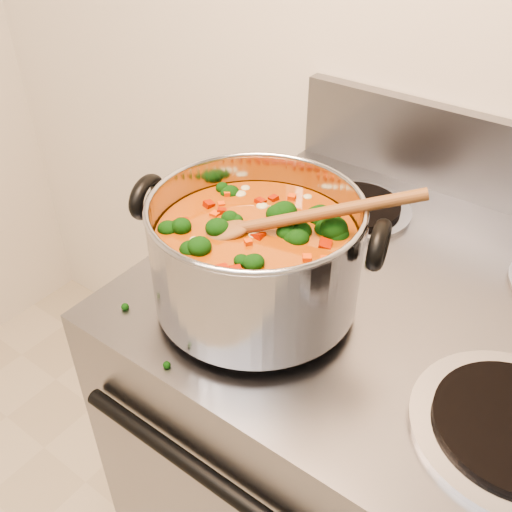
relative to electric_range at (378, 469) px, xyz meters
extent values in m
cube|color=gray|center=(0.00, 0.00, -0.01)|extent=(0.79, 0.69, 0.92)
cube|color=gray|center=(0.00, 0.32, 0.53)|extent=(0.79, 0.03, 0.16)
cylinder|color=#A5A5AD|center=(-0.19, -0.16, 0.46)|extent=(0.24, 0.24, 0.01)
cylinder|color=black|center=(-0.19, -0.16, 0.46)|extent=(0.19, 0.19, 0.01)
cylinder|color=#A5A5AD|center=(-0.19, 0.15, 0.46)|extent=(0.20, 0.20, 0.01)
cylinder|color=black|center=(-0.19, 0.15, 0.46)|extent=(0.16, 0.16, 0.01)
cylinder|color=#A0A0A8|center=(-0.18, -0.16, 0.55)|extent=(0.29, 0.29, 0.15)
torus|color=#A0A0A8|center=(-0.18, -0.16, 0.62)|extent=(0.29, 0.29, 0.01)
cylinder|color=#97440D|center=(-0.18, -0.16, 0.53)|extent=(0.27, 0.27, 0.11)
torus|color=black|center=(-0.34, -0.20, 0.60)|extent=(0.04, 0.08, 0.08)
torus|color=black|center=(-0.03, -0.12, 0.60)|extent=(0.04, 0.08, 0.08)
ellipsoid|color=black|center=(-0.22, -0.07, 0.58)|extent=(0.04, 0.04, 0.03)
ellipsoid|color=black|center=(-0.27, -0.20, 0.58)|extent=(0.04, 0.04, 0.03)
ellipsoid|color=black|center=(-0.09, -0.19, 0.58)|extent=(0.04, 0.04, 0.03)
ellipsoid|color=black|center=(-0.20, -0.14, 0.58)|extent=(0.04, 0.04, 0.03)
ellipsoid|color=black|center=(-0.23, -0.27, 0.58)|extent=(0.04, 0.04, 0.03)
ellipsoid|color=black|center=(-0.09, -0.09, 0.58)|extent=(0.04, 0.04, 0.03)
ellipsoid|color=black|center=(-0.17, -0.15, 0.58)|extent=(0.04, 0.04, 0.03)
ellipsoid|color=black|center=(-0.16, -0.15, 0.58)|extent=(0.04, 0.04, 0.03)
ellipsoid|color=black|center=(-0.16, -0.23, 0.58)|extent=(0.04, 0.04, 0.03)
ellipsoid|color=black|center=(-0.22, -0.14, 0.58)|extent=(0.04, 0.04, 0.03)
ellipsoid|color=black|center=(-0.14, -0.08, 0.58)|extent=(0.04, 0.04, 0.03)
ellipsoid|color=#9D1905|center=(-0.30, -0.13, 0.58)|extent=(0.01, 0.01, 0.01)
ellipsoid|color=#9D1905|center=(-0.12, -0.12, 0.58)|extent=(0.01, 0.01, 0.01)
ellipsoid|color=#9D1905|center=(-0.20, -0.19, 0.58)|extent=(0.01, 0.01, 0.01)
ellipsoid|color=#9D1905|center=(-0.15, -0.14, 0.58)|extent=(0.01, 0.01, 0.01)
ellipsoid|color=#9D1905|center=(-0.21, -0.05, 0.58)|extent=(0.01, 0.01, 0.01)
ellipsoid|color=#9D1905|center=(-0.21, -0.16, 0.58)|extent=(0.01, 0.01, 0.01)
ellipsoid|color=#9D1905|center=(-0.20, -0.20, 0.58)|extent=(0.01, 0.01, 0.01)
ellipsoid|color=#9D1905|center=(-0.09, -0.21, 0.58)|extent=(0.01, 0.01, 0.01)
ellipsoid|color=#9D1905|center=(-0.21, -0.11, 0.58)|extent=(0.01, 0.01, 0.01)
ellipsoid|color=#9D1905|center=(-0.30, -0.12, 0.58)|extent=(0.01, 0.01, 0.01)
ellipsoid|color=#9D1905|center=(-0.22, -0.11, 0.58)|extent=(0.01, 0.01, 0.01)
ellipsoid|color=#CD410B|center=(-0.24, -0.23, 0.58)|extent=(0.01, 0.01, 0.01)
ellipsoid|color=#CD410B|center=(-0.17, -0.07, 0.58)|extent=(0.01, 0.01, 0.01)
ellipsoid|color=#CD410B|center=(-0.16, -0.10, 0.58)|extent=(0.01, 0.01, 0.01)
ellipsoid|color=#CD410B|center=(-0.16, -0.28, 0.58)|extent=(0.01, 0.01, 0.01)
ellipsoid|color=#CD410B|center=(-0.30, -0.17, 0.58)|extent=(0.01, 0.01, 0.01)
ellipsoid|color=#CD410B|center=(-0.14, -0.26, 0.58)|extent=(0.01, 0.01, 0.01)
ellipsoid|color=#CD410B|center=(-0.13, -0.20, 0.58)|extent=(0.01, 0.01, 0.01)
ellipsoid|color=#CD410B|center=(-0.07, -0.17, 0.58)|extent=(0.01, 0.01, 0.01)
ellipsoid|color=#CD410B|center=(-0.26, -0.13, 0.58)|extent=(0.01, 0.01, 0.01)
ellipsoid|color=#CD410B|center=(-0.17, -0.24, 0.58)|extent=(0.01, 0.01, 0.01)
ellipsoid|color=#CD410B|center=(-0.16, -0.18, 0.58)|extent=(0.01, 0.01, 0.01)
ellipsoid|color=#CD410B|center=(-0.07, -0.19, 0.58)|extent=(0.01, 0.01, 0.01)
ellipsoid|color=#BDB582|center=(-0.18, -0.25, 0.58)|extent=(0.02, 0.02, 0.01)
ellipsoid|color=#BDB582|center=(-0.24, -0.20, 0.58)|extent=(0.02, 0.02, 0.01)
ellipsoid|color=#BDB582|center=(-0.07, -0.13, 0.58)|extent=(0.02, 0.02, 0.01)
ellipsoid|color=#BDB582|center=(-0.18, -0.20, 0.58)|extent=(0.02, 0.02, 0.01)
ellipsoid|color=#BDB582|center=(-0.20, -0.26, 0.58)|extent=(0.02, 0.02, 0.01)
ellipsoid|color=#BDB582|center=(-0.15, -0.10, 0.58)|extent=(0.02, 0.02, 0.01)
ellipsoid|color=#BDB582|center=(-0.20, -0.28, 0.58)|extent=(0.02, 0.02, 0.01)
ellipsoid|color=#BDB582|center=(-0.26, -0.07, 0.58)|extent=(0.02, 0.02, 0.01)
ellipsoid|color=#BDB582|center=(-0.30, -0.14, 0.58)|extent=(0.02, 0.02, 0.01)
ellipsoid|color=brown|center=(-0.22, -0.18, 0.58)|extent=(0.09, 0.08, 0.04)
cylinder|color=brown|center=(-0.11, -0.11, 0.62)|extent=(0.23, 0.15, 0.09)
ellipsoid|color=black|center=(-0.04, -0.28, 0.46)|extent=(0.01, 0.01, 0.01)
ellipsoid|color=black|center=(-0.06, -0.32, 0.46)|extent=(0.01, 0.01, 0.01)
ellipsoid|color=black|center=(-0.36, -0.14, 0.46)|extent=(0.01, 0.01, 0.01)
camera|label=1|loc=(0.19, -0.66, 1.01)|focal=40.00mm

